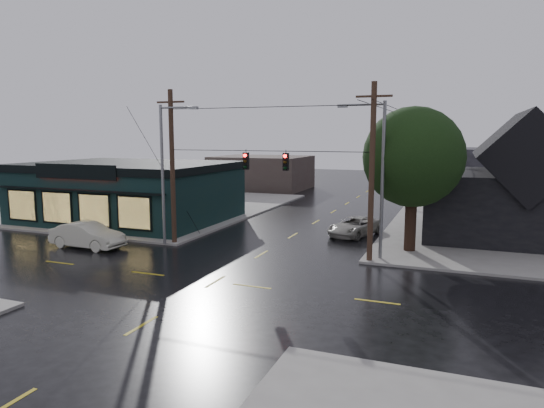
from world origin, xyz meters
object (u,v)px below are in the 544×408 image
at_px(utility_pole_nw, 175,244).
at_px(sedan_cream, 87,235).
at_px(suv_silver, 355,226).
at_px(corner_tree, 413,158).
at_px(utility_pole_ne, 369,262).

distance_m(utility_pole_nw, sedan_cream, 5.57).
bearing_deg(utility_pole_nw, suv_silver, 33.68).
height_order(corner_tree, sedan_cream, corner_tree).
relative_size(corner_tree, suv_silver, 1.80).
height_order(sedan_cream, suv_silver, sedan_cream).
xyz_separation_m(corner_tree, utility_pole_ne, (-1.90, -3.31, -5.90)).
distance_m(utility_pole_ne, sedan_cream, 17.92).
distance_m(sedan_cream, suv_silver, 18.34).
bearing_deg(suv_silver, corner_tree, -23.78).
height_order(utility_pole_nw, utility_pole_ne, same).
height_order(utility_pole_ne, sedan_cream, utility_pole_ne).
bearing_deg(utility_pole_nw, corner_tree, 12.52).
bearing_deg(sedan_cream, suv_silver, -54.61).
xyz_separation_m(utility_pole_nw, sedan_cream, (-4.65, -2.95, 0.83)).
xyz_separation_m(sedan_cream, suv_silver, (15.33, 10.07, -0.15)).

